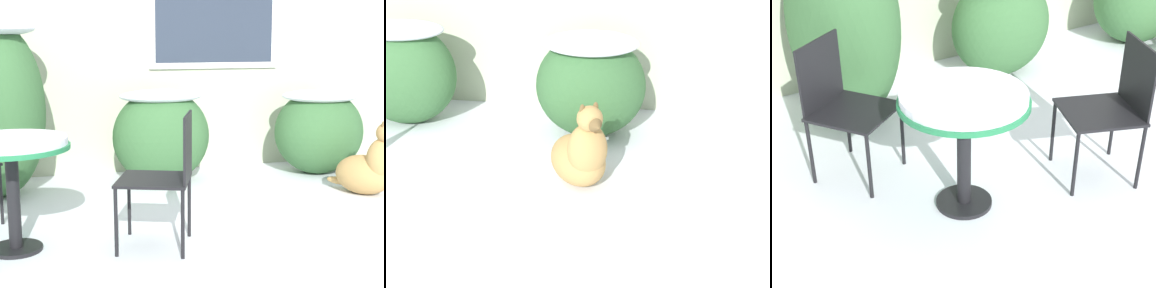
# 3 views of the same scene
# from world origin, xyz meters

# --- Properties ---
(ground_plane) EXTENTS (16.00, 16.00, 0.00)m
(ground_plane) POSITION_xyz_m (0.00, 0.00, 0.00)
(ground_plane) COLOR white
(house_wall) EXTENTS (8.00, 0.10, 3.03)m
(house_wall) POSITION_xyz_m (0.04, 2.20, 1.54)
(house_wall) COLOR #B2BC9E
(house_wall) RESTS_ON ground_plane
(shrub_middle) EXTENTS (0.91, 0.63, 0.88)m
(shrub_middle) POSITION_xyz_m (-0.01, 1.62, 0.47)
(shrub_middle) COLOR #386638
(shrub_middle) RESTS_ON ground_plane
(shrub_right) EXTENTS (0.89, 0.78, 0.84)m
(shrub_right) POSITION_xyz_m (1.59, 1.60, 0.45)
(shrub_right) COLOR #386638
(shrub_right) RESTS_ON ground_plane
(patio_table) EXTENTS (0.74, 0.74, 0.74)m
(patio_table) POSITION_xyz_m (-1.31, 0.13, 0.62)
(patio_table) COLOR black
(patio_table) RESTS_ON ground_plane
(patio_chair_far_side) EXTENTS (0.58, 0.58, 0.88)m
(patio_chair_far_side) POSITION_xyz_m (-0.36, -0.05, 0.50)
(patio_chair_far_side) COLOR black
(patio_chair_far_side) RESTS_ON ground_plane
(dog) EXTENTS (0.57, 0.63, 0.66)m
(dog) POSITION_xyz_m (1.63, 0.72, 0.23)
(dog) COLOR tan
(dog) RESTS_ON ground_plane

